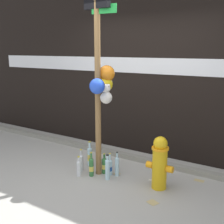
% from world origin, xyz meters
% --- Properties ---
extents(ground_plane, '(14.00, 14.00, 0.00)m').
position_xyz_m(ground_plane, '(0.00, 0.00, 0.00)').
color(ground_plane, '#9E9B93').
extents(building_wall, '(10.00, 0.21, 3.29)m').
position_xyz_m(building_wall, '(-0.00, 1.67, 1.65)').
color(building_wall, black).
rests_on(building_wall, ground_plane).
extents(curb_strip, '(8.00, 0.12, 0.08)m').
position_xyz_m(curb_strip, '(0.00, 1.17, 0.04)').
color(curb_strip, gray).
rests_on(curb_strip, ground_plane).
extents(memorial_post, '(0.53, 0.52, 2.78)m').
position_xyz_m(memorial_post, '(-0.12, 0.41, 1.56)').
color(memorial_post, olive).
rests_on(memorial_post, ground_plane).
extents(fire_hydrant, '(0.38, 0.23, 0.74)m').
position_xyz_m(fire_hydrant, '(0.80, 0.44, 0.38)').
color(fire_hydrant, gold).
rests_on(fire_hydrant, ground_plane).
extents(bottle_0, '(0.06, 0.06, 0.38)m').
position_xyz_m(bottle_0, '(0.11, 0.46, 0.16)').
color(bottle_0, '#B2DBEA').
rests_on(bottle_0, ground_plane).
extents(bottle_1, '(0.08, 0.08, 0.41)m').
position_xyz_m(bottle_1, '(-0.48, 0.57, 0.16)').
color(bottle_1, '#B2DBEA').
rests_on(bottle_1, ground_plane).
extents(bottle_2, '(0.07, 0.07, 0.35)m').
position_xyz_m(bottle_2, '(-0.47, 0.32, 0.14)').
color(bottle_2, silver).
rests_on(bottle_2, ground_plane).
extents(bottle_3, '(0.08, 0.08, 0.32)m').
position_xyz_m(bottle_3, '(-0.11, 0.44, 0.13)').
color(bottle_3, '#337038').
rests_on(bottle_3, ground_plane).
extents(bottle_4, '(0.07, 0.07, 0.38)m').
position_xyz_m(bottle_4, '(0.06, 0.28, 0.17)').
color(bottle_4, '#B2DBEA').
rests_on(bottle_4, ground_plane).
extents(bottle_5, '(0.07, 0.07, 0.38)m').
position_xyz_m(bottle_5, '(-0.21, 0.25, 0.15)').
color(bottle_5, '#337038').
rests_on(bottle_5, ground_plane).
extents(bottle_6, '(0.07, 0.07, 0.32)m').
position_xyz_m(bottle_6, '(-0.37, 0.14, 0.14)').
color(bottle_6, silver).
rests_on(bottle_6, ground_plane).
extents(bottle_7, '(0.07, 0.07, 0.35)m').
position_xyz_m(bottle_7, '(0.00, 0.44, 0.13)').
color(bottle_7, '#B2DBEA').
rests_on(bottle_7, ground_plane).
extents(litter_0, '(0.16, 0.15, 0.01)m').
position_xyz_m(litter_0, '(0.90, 0.04, 0.00)').
color(litter_0, tan).
rests_on(litter_0, ground_plane).
extents(litter_1, '(0.11, 0.12, 0.01)m').
position_xyz_m(litter_1, '(0.08, 0.52, 0.00)').
color(litter_1, tan).
rests_on(litter_1, ground_plane).
extents(litter_2, '(0.14, 0.09, 0.01)m').
position_xyz_m(litter_2, '(1.22, 0.96, 0.00)').
color(litter_2, tan).
rests_on(litter_2, ground_plane).
extents(litter_3, '(0.16, 0.09, 0.01)m').
position_xyz_m(litter_3, '(0.65, 0.62, 0.00)').
color(litter_3, silver).
rests_on(litter_3, ground_plane).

